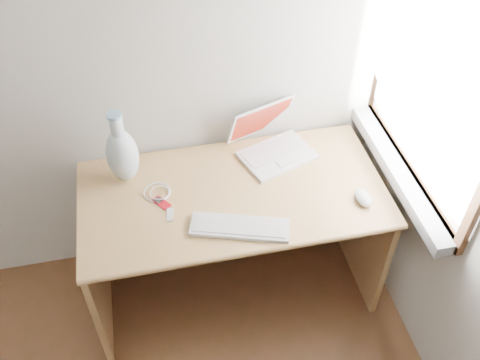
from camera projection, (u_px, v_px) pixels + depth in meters
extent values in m
cube|color=white|center=(439.00, 69.00, 2.07)|extent=(0.01, 0.90, 1.00)
cube|color=gray|center=(397.00, 170.00, 2.44)|extent=(0.10, 0.96, 0.06)
cube|color=white|center=(423.00, 65.00, 2.04)|extent=(0.02, 0.84, 0.92)
cube|color=tan|center=(233.00, 194.00, 2.43)|extent=(1.38, 0.69, 0.03)
cube|color=tan|center=(97.00, 267.00, 2.59)|extent=(0.03, 0.65, 0.70)
cube|color=tan|center=(360.00, 223.00, 2.79)|extent=(0.03, 0.65, 0.70)
cube|color=tan|center=(221.00, 182.00, 2.84)|extent=(1.32, 0.03, 0.46)
cube|color=white|center=(277.00, 155.00, 2.58)|extent=(0.40, 0.33, 0.02)
cube|color=white|center=(277.00, 154.00, 2.58)|extent=(0.33, 0.22, 0.00)
cube|color=white|center=(272.00, 122.00, 2.59)|extent=(0.35, 0.19, 0.21)
cube|color=maroon|center=(272.00, 122.00, 2.59)|extent=(0.32, 0.17, 0.19)
cube|color=white|center=(240.00, 227.00, 2.26)|extent=(0.44, 0.25, 0.02)
cube|color=white|center=(240.00, 226.00, 2.25)|extent=(0.40, 0.21, 0.00)
ellipsoid|color=white|center=(363.00, 198.00, 2.37)|extent=(0.07, 0.11, 0.04)
cube|color=#A80B15|center=(162.00, 203.00, 2.37)|extent=(0.08, 0.10, 0.01)
cube|color=black|center=(161.00, 202.00, 2.36)|extent=(0.04, 0.04, 0.00)
torus|color=white|center=(157.00, 192.00, 2.41)|extent=(0.15, 0.15, 0.01)
cube|color=white|center=(170.00, 215.00, 2.32)|extent=(0.04, 0.08, 0.01)
ellipsoid|color=white|center=(123.00, 156.00, 2.39)|extent=(0.15, 0.15, 0.28)
cylinder|color=white|center=(116.00, 126.00, 2.27)|extent=(0.06, 0.06, 0.11)
cylinder|color=#82B0D0|center=(114.00, 115.00, 2.23)|extent=(0.07, 0.07, 0.01)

